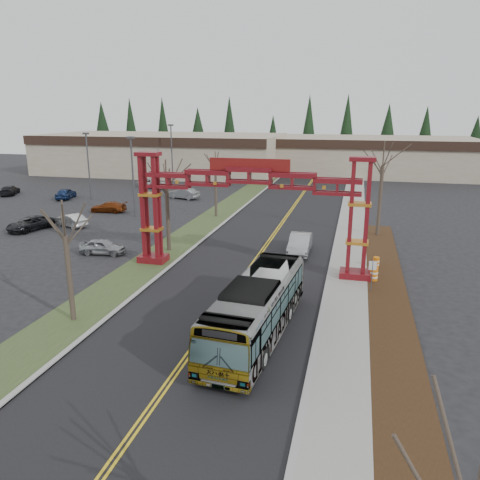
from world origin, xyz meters
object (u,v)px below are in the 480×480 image
(parked_car_near_b, at_px, (71,220))
(light_pole_far, at_px, (172,149))
(gateway_arch, at_px, (249,194))
(parked_car_near_a, at_px, (102,247))
(parked_car_mid_b, at_px, (66,193))
(street_sign, at_px, (372,270))
(light_pole_mid, at_px, (88,161))
(parked_car_far_c, at_px, (10,190))
(transit_bus, at_px, (257,308))
(barrel_south, at_px, (374,275))
(silver_sedan, at_px, (300,244))
(parked_car_mid_a, at_px, (108,207))
(barrel_mid, at_px, (372,271))
(parked_car_far_a, at_px, (184,193))
(light_pole_near, at_px, (133,171))
(barrel_north, at_px, (376,263))
(bare_tree_median_near, at_px, (65,236))
(parked_car_near_c, at_px, (30,224))
(bare_tree_right_far, at_px, (383,166))
(retail_building_east, at_px, (371,156))
(retail_building_west, at_px, (163,153))
(parked_car_far_b, at_px, (153,183))
(bare_tree_median_mid, at_px, (167,187))
(bare_tree_median_far, at_px, (215,169))

(parked_car_near_b, bearing_deg, light_pole_far, -153.29)
(gateway_arch, relative_size, parked_car_near_a, 4.61)
(parked_car_mid_b, bearing_deg, street_sign, 133.85)
(light_pole_mid, relative_size, light_pole_far, 0.93)
(light_pole_mid, bearing_deg, parked_car_far_c, 179.38)
(transit_bus, bearing_deg, gateway_arch, 109.62)
(barrel_south, bearing_deg, silver_sedan, 136.03)
(parked_car_mid_a, bearing_deg, gateway_arch, 48.35)
(light_pole_far, relative_size, barrel_mid, 9.86)
(silver_sedan, height_order, parked_car_far_a, silver_sedan)
(light_pole_near, xyz_separation_m, light_pole_mid, (-11.02, 8.68, -0.04))
(light_pole_far, height_order, barrel_mid, light_pole_far)
(parked_car_mid_a, height_order, light_pole_far, light_pole_far)
(parked_car_near_a, xyz_separation_m, barrel_north, (22.77, 1.83, -0.22))
(parked_car_near_a, xyz_separation_m, parked_car_mid_a, (-8.31, 15.82, -0.03))
(bare_tree_median_near, relative_size, street_sign, 3.27)
(gateway_arch, relative_size, silver_sedan, 3.61)
(gateway_arch, relative_size, bare_tree_median_near, 2.53)
(silver_sedan, xyz_separation_m, light_pole_mid, (-31.55, 18.61, 4.43))
(parked_car_near_c, bearing_deg, barrel_mid, 2.85)
(barrel_south, bearing_deg, bare_tree_right_far, 87.14)
(retail_building_east, distance_m, transit_bus, 72.96)
(transit_bus, bearing_deg, parked_car_near_b, 145.34)
(light_pole_far, relative_size, barrel_south, 9.02)
(retail_building_west, height_order, retail_building_east, retail_building_west)
(parked_car_far_b, relative_size, street_sign, 2.44)
(retail_building_west, height_order, light_pole_mid, light_pole_mid)
(parked_car_far_c, height_order, bare_tree_median_mid, bare_tree_median_mid)
(retail_building_east, bearing_deg, barrel_north, -90.40)
(retail_building_west, distance_m, bare_tree_median_mid, 55.24)
(bare_tree_median_far, bearing_deg, parked_car_far_c, 168.75)
(retail_building_west, bearing_deg, light_pole_near, -71.69)
(parked_car_near_a, bearing_deg, barrel_north, -91.18)
(retail_building_west, distance_m, parked_car_near_c, 47.55)
(parked_car_far_a, xyz_separation_m, light_pole_far, (-7.16, 13.72, 4.90))
(silver_sedan, height_order, parked_car_far_c, silver_sedan)
(bare_tree_median_near, xyz_separation_m, bare_tree_right_far, (18.00, 24.49, 1.73))
(parked_car_near_c, bearing_deg, parked_car_far_c, 147.25)
(bare_tree_median_near, relative_size, light_pole_near, 0.79)
(parked_car_near_c, height_order, parked_car_mid_b, parked_car_mid_b)
(parked_car_far_a, bearing_deg, retail_building_east, 158.82)
(parked_car_near_c, height_order, parked_car_far_b, parked_car_far_b)
(transit_bus, height_order, parked_car_near_b, transit_bus)
(silver_sedan, height_order, street_sign, street_sign)
(transit_bus, relative_size, parked_car_near_a, 3.02)
(parked_car_mid_a, xyz_separation_m, parked_car_far_a, (5.71, 10.68, 0.12))
(light_pole_mid, bearing_deg, bare_tree_median_near, -60.23)
(parked_car_near_a, relative_size, barrel_mid, 3.98)
(bare_tree_right_far, relative_size, light_pole_mid, 1.01)
(silver_sedan, bearing_deg, bare_tree_median_far, 132.29)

